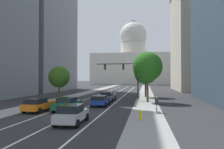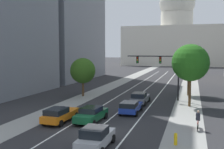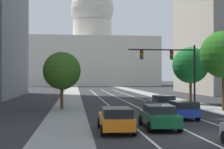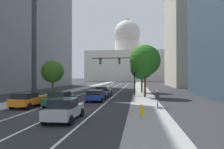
% 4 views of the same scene
% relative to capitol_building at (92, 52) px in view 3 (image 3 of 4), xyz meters
% --- Properties ---
extents(ground_plane, '(400.00, 400.00, 0.00)m').
position_rel_capitol_building_xyz_m(ground_plane, '(0.00, -72.22, -13.05)').
color(ground_plane, '#2B2B2D').
extents(sidewalk_left, '(3.33, 130.00, 0.01)m').
position_rel_capitol_building_xyz_m(sidewalk_left, '(-7.42, -77.22, -13.05)').
color(sidewalk_left, gray).
rests_on(sidewalk_left, ground).
extents(sidewalk_right, '(3.33, 130.00, 0.01)m').
position_rel_capitol_building_xyz_m(sidewalk_right, '(7.42, -77.22, -13.05)').
color(sidewalk_right, gray).
rests_on(sidewalk_right, ground).
extents(lane_stripe_left, '(0.16, 90.00, 0.01)m').
position_rel_capitol_building_xyz_m(lane_stripe_left, '(-2.87, -87.22, -13.04)').
color(lane_stripe_left, white).
rests_on(lane_stripe_left, ground).
extents(lane_stripe_center, '(0.16, 90.00, 0.01)m').
position_rel_capitol_building_xyz_m(lane_stripe_center, '(0.00, -87.22, -13.04)').
color(lane_stripe_center, white).
rests_on(lane_stripe_center, ground).
extents(lane_stripe_right, '(0.16, 90.00, 0.01)m').
position_rel_capitol_building_xyz_m(lane_stripe_right, '(2.87, -87.22, -13.04)').
color(lane_stripe_right, white).
rests_on(lane_stripe_right, ground).
extents(capitol_building, '(48.21, 24.97, 38.91)m').
position_rel_capitol_building_xyz_m(capitol_building, '(0.00, 0.00, 0.00)').
color(capitol_building, beige).
rests_on(capitol_building, ground).
extents(car_orange, '(2.08, 4.82, 1.49)m').
position_rel_capitol_building_xyz_m(car_orange, '(-4.32, -110.07, -12.28)').
color(car_orange, orange).
rests_on(car_orange, ground).
extents(car_gray, '(2.04, 4.77, 1.56)m').
position_rel_capitol_building_xyz_m(car_gray, '(1.43, -98.82, -12.25)').
color(car_gray, slate).
rests_on(car_gray, ground).
extents(car_green, '(2.20, 4.69, 1.49)m').
position_rel_capitol_building_xyz_m(car_green, '(-1.44, -109.05, -12.28)').
color(car_green, '#14512D').
rests_on(car_green, ground).
extents(car_blue, '(2.08, 4.49, 1.43)m').
position_rel_capitol_building_xyz_m(car_blue, '(1.44, -104.48, -12.30)').
color(car_blue, '#1E389E').
rests_on(car_blue, ground).
extents(traffic_signal_mast, '(7.32, 0.39, 6.68)m').
position_rel_capitol_building_xyz_m(traffic_signal_mast, '(3.79, -94.99, -8.29)').
color(traffic_signal_mast, black).
rests_on(traffic_signal_mast, ground).
extents(street_tree_near_right, '(4.43, 4.43, 6.92)m').
position_rel_capitol_building_xyz_m(street_tree_near_right, '(7.33, -90.12, -8.36)').
color(street_tree_near_right, '#51381E').
rests_on(street_tree_near_right, ground).
extents(street_tree_near_left, '(3.84, 3.84, 5.82)m').
position_rel_capitol_building_xyz_m(street_tree_near_left, '(-8.04, -95.36, -9.17)').
color(street_tree_near_left, '#51381E').
rests_on(street_tree_near_left, ground).
extents(street_tree_far_right, '(4.58, 4.58, 7.75)m').
position_rel_capitol_building_xyz_m(street_tree_far_right, '(7.63, -98.64, -7.61)').
color(street_tree_far_right, '#51381E').
rests_on(street_tree_far_right, ground).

